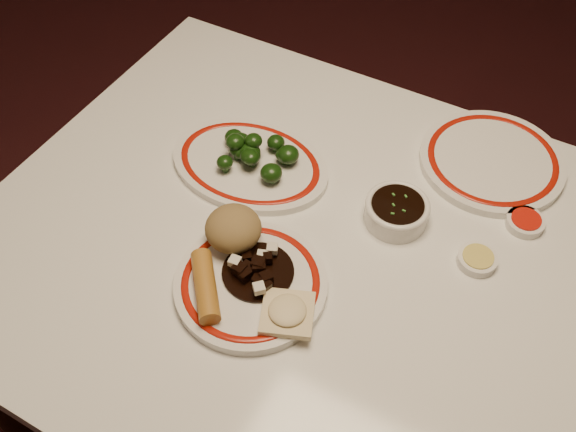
{
  "coord_description": "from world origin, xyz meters",
  "views": [
    {
      "loc": [
        0.23,
        -0.57,
        1.6
      ],
      "look_at": [
        -0.09,
        0.0,
        0.8
      ],
      "focal_mm": 40.0,
      "sensor_mm": 36.0,
      "label": 1
    }
  ],
  "objects_px": {
    "soy_bowl": "(396,212)",
    "dining_table": "(333,288)",
    "rice_mound": "(233,229)",
    "broccoli_pile": "(254,153)",
    "broccoli_plate": "(250,164)",
    "spring_roll": "(205,286)",
    "fried_wonton": "(287,312)",
    "stirfry_heap": "(256,271)",
    "main_plate": "(251,284)"
  },
  "relations": [
    {
      "from": "soy_bowl",
      "to": "dining_table",
      "type": "bearing_deg",
      "value": -114.17
    },
    {
      "from": "rice_mound",
      "to": "soy_bowl",
      "type": "height_order",
      "value": "rice_mound"
    },
    {
      "from": "broccoli_pile",
      "to": "rice_mound",
      "type": "bearing_deg",
      "value": -69.32
    },
    {
      "from": "broccoli_pile",
      "to": "soy_bowl",
      "type": "bearing_deg",
      "value": 2.16
    },
    {
      "from": "broccoli_plate",
      "to": "spring_roll",
      "type": "bearing_deg",
      "value": -72.16
    },
    {
      "from": "rice_mound",
      "to": "broccoli_plate",
      "type": "distance_m",
      "value": 0.19
    },
    {
      "from": "fried_wonton",
      "to": "stirfry_heap",
      "type": "distance_m",
      "value": 0.09
    },
    {
      "from": "main_plate",
      "to": "fried_wonton",
      "type": "bearing_deg",
      "value": -17.87
    },
    {
      "from": "spring_roll",
      "to": "fried_wonton",
      "type": "xyz_separation_m",
      "value": [
        0.13,
        0.02,
        -0.01
      ]
    },
    {
      "from": "rice_mound",
      "to": "spring_roll",
      "type": "height_order",
      "value": "rice_mound"
    },
    {
      "from": "main_plate",
      "to": "fried_wonton",
      "type": "xyz_separation_m",
      "value": [
        0.08,
        -0.03,
        0.02
      ]
    },
    {
      "from": "stirfry_heap",
      "to": "rice_mound",
      "type": "bearing_deg",
      "value": 148.65
    },
    {
      "from": "dining_table",
      "to": "broccoli_plate",
      "type": "relative_size",
      "value": 3.9
    },
    {
      "from": "rice_mound",
      "to": "fried_wonton",
      "type": "bearing_deg",
      "value": -29.35
    },
    {
      "from": "spring_roll",
      "to": "broccoli_plate",
      "type": "height_order",
      "value": "spring_roll"
    },
    {
      "from": "spring_roll",
      "to": "soy_bowl",
      "type": "distance_m",
      "value": 0.35
    },
    {
      "from": "broccoli_plate",
      "to": "soy_bowl",
      "type": "distance_m",
      "value": 0.28
    },
    {
      "from": "fried_wonton",
      "to": "broccoli_plate",
      "type": "relative_size",
      "value": 0.33
    },
    {
      "from": "rice_mound",
      "to": "soy_bowl",
      "type": "xyz_separation_m",
      "value": [
        0.21,
        0.18,
        -0.03
      ]
    },
    {
      "from": "broccoli_plate",
      "to": "broccoli_pile",
      "type": "height_order",
      "value": "broccoli_pile"
    },
    {
      "from": "main_plate",
      "to": "broccoli_plate",
      "type": "relative_size",
      "value": 0.92
    },
    {
      "from": "rice_mound",
      "to": "dining_table",
      "type": "bearing_deg",
      "value": 22.25
    },
    {
      "from": "rice_mound",
      "to": "broccoli_pile",
      "type": "distance_m",
      "value": 0.18
    },
    {
      "from": "rice_mound",
      "to": "soy_bowl",
      "type": "distance_m",
      "value": 0.28
    },
    {
      "from": "broccoli_plate",
      "to": "broccoli_pile",
      "type": "bearing_deg",
      "value": 22.75
    },
    {
      "from": "rice_mound",
      "to": "stirfry_heap",
      "type": "distance_m",
      "value": 0.08
    },
    {
      "from": "stirfry_heap",
      "to": "soy_bowl",
      "type": "height_order",
      "value": "stirfry_heap"
    },
    {
      "from": "broccoli_pile",
      "to": "spring_roll",
      "type": "bearing_deg",
      "value": -74.01
    },
    {
      "from": "dining_table",
      "to": "fried_wonton",
      "type": "height_order",
      "value": "fried_wonton"
    },
    {
      "from": "rice_mound",
      "to": "stirfry_heap",
      "type": "xyz_separation_m",
      "value": [
        0.06,
        -0.04,
        -0.02
      ]
    },
    {
      "from": "dining_table",
      "to": "broccoli_plate",
      "type": "bearing_deg",
      "value": 155.0
    },
    {
      "from": "rice_mound",
      "to": "fried_wonton",
      "type": "distance_m",
      "value": 0.17
    },
    {
      "from": "soy_bowl",
      "to": "stirfry_heap",
      "type": "bearing_deg",
      "value": -122.65
    },
    {
      "from": "soy_bowl",
      "to": "rice_mound",
      "type": "bearing_deg",
      "value": -138.62
    },
    {
      "from": "spring_roll",
      "to": "soy_bowl",
      "type": "relative_size",
      "value": 1.13
    },
    {
      "from": "main_plate",
      "to": "stirfry_heap",
      "type": "relative_size",
      "value": 2.47
    },
    {
      "from": "main_plate",
      "to": "spring_roll",
      "type": "distance_m",
      "value": 0.07
    },
    {
      "from": "dining_table",
      "to": "fried_wonton",
      "type": "relative_size",
      "value": 11.91
    },
    {
      "from": "stirfry_heap",
      "to": "broccoli_plate",
      "type": "xyz_separation_m",
      "value": [
        -0.14,
        0.21,
        -0.02
      ]
    },
    {
      "from": "spring_roll",
      "to": "broccoli_pile",
      "type": "relative_size",
      "value": 0.82
    },
    {
      "from": "broccoli_pile",
      "to": "soy_bowl",
      "type": "height_order",
      "value": "broccoli_pile"
    },
    {
      "from": "dining_table",
      "to": "broccoli_pile",
      "type": "bearing_deg",
      "value": 153.38
    },
    {
      "from": "dining_table",
      "to": "main_plate",
      "type": "xyz_separation_m",
      "value": [
        -0.09,
        -0.12,
        0.1
      ]
    },
    {
      "from": "dining_table",
      "to": "broccoli_plate",
      "type": "height_order",
      "value": "broccoli_plate"
    },
    {
      "from": "main_plate",
      "to": "stirfry_heap",
      "type": "distance_m",
      "value": 0.02
    },
    {
      "from": "dining_table",
      "to": "fried_wonton",
      "type": "distance_m",
      "value": 0.19
    },
    {
      "from": "dining_table",
      "to": "main_plate",
      "type": "relative_size",
      "value": 4.26
    },
    {
      "from": "main_plate",
      "to": "rice_mound",
      "type": "xyz_separation_m",
      "value": [
        -0.06,
        0.05,
        0.04
      ]
    },
    {
      "from": "dining_table",
      "to": "rice_mound",
      "type": "xyz_separation_m",
      "value": [
        -0.15,
        -0.06,
        0.14
      ]
    },
    {
      "from": "main_plate",
      "to": "spring_roll",
      "type": "xyz_separation_m",
      "value": [
        -0.05,
        -0.05,
        0.02
      ]
    }
  ]
}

